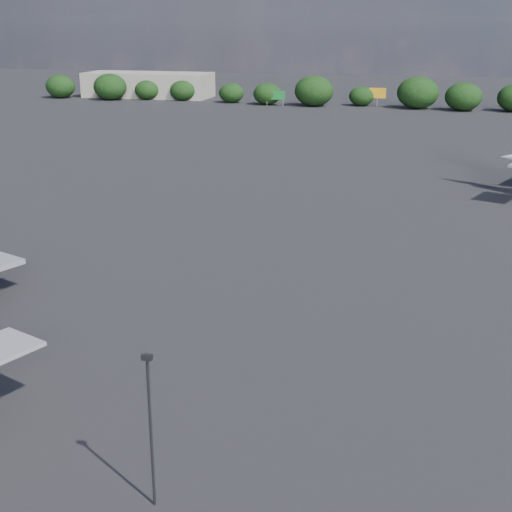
# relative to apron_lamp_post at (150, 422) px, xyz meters

# --- Properties ---
(ground) EXTENTS (500.00, 500.00, 0.00)m
(ground) POSITION_rel_apron_lamp_post_xyz_m (-15.06, 67.35, -5.11)
(ground) COLOR black
(ground) RESTS_ON ground
(apron_lamp_post) EXTENTS (0.55, 0.30, 8.96)m
(apron_lamp_post) POSITION_rel_apron_lamp_post_xyz_m (0.00, 0.00, 0.00)
(apron_lamp_post) COLOR black
(apron_lamp_post) RESTS_ON ground
(terminal_building) EXTENTS (42.00, 16.00, 8.00)m
(terminal_building) POSITION_rel_apron_lamp_post_xyz_m (-80.06, 199.35, -1.11)
(terminal_building) COLOR gray
(terminal_building) RESTS_ON ground
(highway_sign) EXTENTS (6.00, 0.30, 4.50)m
(highway_sign) POSITION_rel_apron_lamp_post_xyz_m (-33.06, 183.35, -1.98)
(highway_sign) COLOR #156C27
(highway_sign) RESTS_ON ground
(billboard_yellow) EXTENTS (5.00, 0.30, 5.50)m
(billboard_yellow) POSITION_rel_apron_lamp_post_xyz_m (-3.06, 189.35, -1.24)
(billboard_yellow) COLOR orange
(billboard_yellow) RESTS_ON ground
(horizon_treeline) EXTENTS (206.51, 15.52, 9.27)m
(horizon_treeline) POSITION_rel_apron_lamp_post_xyz_m (-2.44, 187.39, -1.16)
(horizon_treeline) COLOR black
(horizon_treeline) RESTS_ON ground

